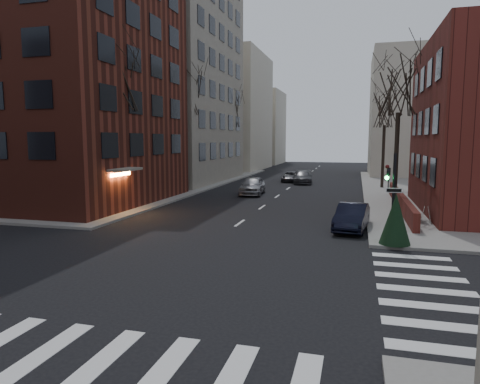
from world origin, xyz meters
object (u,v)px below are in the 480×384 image
object	(u,v)px
traffic_signal	(392,203)
tree_right_a	(399,87)
streetlamp_far	(240,143)
evergreen_shrub	(395,219)
tree_left_c	(231,113)
tree_left_b	(187,94)
car_lane_far	(291,177)
tree_left_a	(117,82)
sandwich_board	(426,215)
streetlamp_near	(177,146)
car_lane_silver	(252,186)
tree_right_b	(385,109)
car_lane_gray	(303,177)
parked_sedan	(352,217)

from	to	relation	value
traffic_signal	tree_right_a	bearing A→B (deg)	84.53
streetlamp_far	evergreen_shrub	bearing A→B (deg)	-64.08
tree_left_c	tree_right_a	world-z (taller)	same
tree_left_b	car_lane_far	distance (m)	15.88
tree_left_a	sandwich_board	bearing A→B (deg)	0.30
streetlamp_far	evergreen_shrub	world-z (taller)	streetlamp_far
traffic_signal	streetlamp_near	distance (m)	20.86
tree_left_c	car_lane_silver	bearing A→B (deg)	-67.12
streetlamp_near	streetlamp_far	bearing A→B (deg)	90.00
car_lane_far	sandwich_board	distance (m)	25.29
tree_right_a	car_lane_silver	bearing A→B (deg)	149.23
tree_left_b	tree_right_b	size ratio (longest dim) A/B	1.18
tree_left_a	streetlamp_near	bearing A→B (deg)	85.71
evergreen_shrub	tree_right_b	bearing A→B (deg)	88.25
traffic_signal	tree_right_b	bearing A→B (deg)	87.85
tree_right_b	evergreen_shrub	distance (m)	24.34
streetlamp_far	car_lane_far	size ratio (longest dim) A/B	1.55
tree_right_b	car_lane_silver	world-z (taller)	tree_right_b
tree_left_a	car_lane_gray	size ratio (longest dim) A/B	2.17
tree_left_a	car_lane_silver	size ratio (longest dim) A/B	2.23
tree_left_a	evergreen_shrub	bearing A→B (deg)	-18.05
streetlamp_far	parked_sedan	world-z (taller)	streetlamp_far
tree_right_a	streetlamp_near	distance (m)	17.87
sandwich_board	car_lane_silver	bearing A→B (deg)	148.78
tree_left_b	streetlamp_near	xyz separation A→B (m)	(0.60, -4.00, -4.68)
tree_left_b	tree_left_c	size ratio (longest dim) A/B	1.11
tree_left_c	tree_left_a	bearing A→B (deg)	-90.00
tree_right_a	streetlamp_far	size ratio (longest dim) A/B	1.55
tree_left_a	car_lane_far	xyz separation A→B (m)	(8.00, 22.89, -7.91)
traffic_signal	car_lane_far	bearing A→B (deg)	107.39
streetlamp_near	sandwich_board	distance (m)	20.32
car_lane_gray	tree_left_b	bearing A→B (deg)	-141.50
car_lane_silver	car_lane_gray	world-z (taller)	car_lane_silver
streetlamp_far	traffic_signal	bearing A→B (deg)	-63.94
traffic_signal	parked_sedan	bearing A→B (deg)	122.16
parked_sedan	car_lane_silver	size ratio (longest dim) A/B	0.91
streetlamp_near	parked_sedan	distance (m)	18.02
car_lane_gray	sandwich_board	xyz separation A→B (m)	(9.36, -21.11, -0.08)
tree_right_b	tree_left_a	bearing A→B (deg)	-134.36
streetlamp_far	sandwich_board	world-z (taller)	streetlamp_far
parked_sedan	car_lane_gray	size ratio (longest dim) A/B	0.89
car_lane_far	tree_left_a	bearing A→B (deg)	-111.51
tree_right_a	streetlamp_near	bearing A→B (deg)	166.76
tree_left_b	car_lane_gray	xyz separation A→B (m)	(9.60, 9.21, -8.23)
tree_left_b	car_lane_silver	distance (m)	10.50
tree_left_c	car_lane_silver	xyz separation A→B (m)	(6.50, -15.39, -7.25)
tree_right_b	car_lane_gray	distance (m)	11.04
evergreen_shrub	parked_sedan	bearing A→B (deg)	120.01
parked_sedan	streetlamp_far	bearing A→B (deg)	122.14
traffic_signal	car_lane_silver	world-z (taller)	traffic_signal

